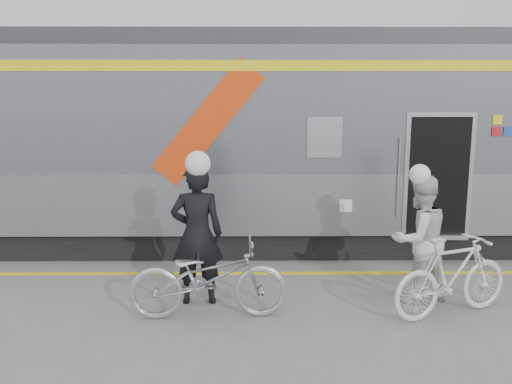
{
  "coord_description": "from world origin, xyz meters",
  "views": [
    {
      "loc": [
        -0.47,
        -6.58,
        3.01
      ],
      "look_at": [
        -0.41,
        1.6,
        1.5
      ],
      "focal_mm": 38.0,
      "sensor_mm": 36.0,
      "label": 1
    }
  ],
  "objects_px": {
    "woman": "(419,239)",
    "bicycle_right": "(452,276)",
    "man": "(197,234)",
    "bicycle_left": "(209,278)"
  },
  "relations": [
    {
      "from": "bicycle_left",
      "to": "bicycle_right",
      "type": "distance_m",
      "value": 3.29
    },
    {
      "from": "woman",
      "to": "bicycle_right",
      "type": "distance_m",
      "value": 0.73
    },
    {
      "from": "man",
      "to": "bicycle_left",
      "type": "xyz_separation_m",
      "value": [
        0.2,
        -0.55,
        -0.46
      ]
    },
    {
      "from": "woman",
      "to": "bicycle_right",
      "type": "relative_size",
      "value": 0.99
    },
    {
      "from": "man",
      "to": "bicycle_right",
      "type": "xyz_separation_m",
      "value": [
        3.49,
        -0.52,
        -0.45
      ]
    },
    {
      "from": "bicycle_left",
      "to": "woman",
      "type": "height_order",
      "value": "woman"
    },
    {
      "from": "woman",
      "to": "bicycle_right",
      "type": "xyz_separation_m",
      "value": [
        0.3,
        -0.55,
        -0.36
      ]
    },
    {
      "from": "bicycle_left",
      "to": "bicycle_right",
      "type": "height_order",
      "value": "bicycle_right"
    },
    {
      "from": "man",
      "to": "woman",
      "type": "bearing_deg",
      "value": 177.1
    },
    {
      "from": "bicycle_left",
      "to": "woman",
      "type": "distance_m",
      "value": 3.07
    }
  ]
}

